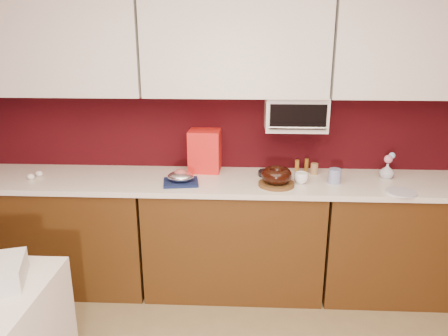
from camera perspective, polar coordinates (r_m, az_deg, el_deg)
wall_back at (r=3.46m, az=1.51°, el=5.66°), size 4.00×0.02×2.50m
base_cabinet_left at (r=3.71m, az=-20.01°, el=-7.98°), size 1.31×0.58×0.86m
base_cabinet_center at (r=3.43m, az=1.28°, el=-8.96°), size 1.31×0.58×0.86m
base_cabinet_right at (r=3.65m, az=22.93°, el=-8.71°), size 1.31×0.58×0.86m
countertop at (r=3.26m, az=1.33°, el=-1.84°), size 4.00×0.62×0.04m
upper_cabinet_left at (r=3.51m, az=-21.55°, el=14.56°), size 1.31×0.33×0.70m
upper_cabinet_center at (r=3.22m, az=1.52°, el=15.57°), size 1.31×0.33×0.70m
upper_cabinet_right at (r=3.46m, az=24.95°, el=14.14°), size 1.31×0.33×0.70m
toaster_oven at (r=3.31m, az=9.34°, el=7.12°), size 0.45×0.30×0.25m
toaster_oven_door at (r=3.15m, az=9.65°, el=6.60°), size 0.40×0.02×0.18m
toaster_oven_handle at (r=3.15m, az=9.61°, el=5.21°), size 0.42×0.02×0.02m
cake_base at (r=3.14m, az=6.85°, el=-2.11°), size 0.31×0.31×0.02m
bundt_cake at (r=3.12m, az=6.89°, el=-0.93°), size 0.23×0.23×0.09m
navy_towel at (r=3.18m, az=-5.66°, el=-1.87°), size 0.28×0.25×0.02m
foil_ham_nest at (r=3.16m, az=-5.68°, el=-1.09°), size 0.22×0.19×0.07m
roasted_ham at (r=3.15m, az=-5.70°, el=-0.66°), size 0.11×0.10×0.06m
pandoro_box at (r=3.42m, az=-2.52°, el=2.29°), size 0.25×0.23×0.33m
dark_pan at (r=3.36m, az=6.02°, el=-0.69°), size 0.22×0.22×0.03m
coffee_mug at (r=3.20m, az=10.04°, el=-1.15°), size 0.12×0.12×0.10m
blue_jar at (r=3.26m, az=14.26°, el=-1.02°), size 0.09×0.09×0.11m
flower_vase at (r=3.48m, az=20.53°, el=-0.23°), size 0.09×0.09×0.13m
flower_pink at (r=3.46m, az=20.67°, el=1.10°), size 0.06×0.06×0.06m
flower_blue at (r=3.48m, az=21.09°, el=1.53°), size 0.05×0.05×0.05m
china_plate at (r=3.21m, az=22.16°, el=-2.95°), size 0.25×0.25×0.01m
amber_bottle at (r=3.45m, az=9.52°, el=0.26°), size 0.03×0.03×0.10m
paper_cup at (r=3.43m, az=11.71°, el=-0.09°), size 0.06×0.06×0.09m
egg_left at (r=3.55m, az=-23.92°, el=-1.03°), size 0.06×0.05×0.04m
egg_right at (r=3.60m, az=-23.00°, el=-0.67°), size 0.06×0.05×0.04m
amber_bottle_tall at (r=3.47m, az=10.72°, el=0.35°), size 0.04×0.04×0.11m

